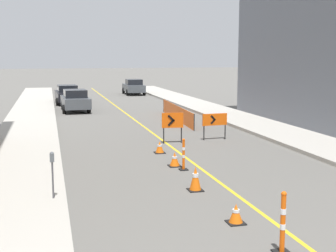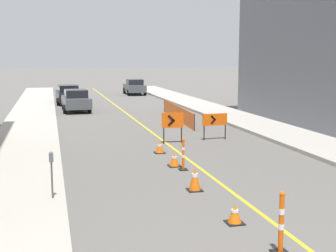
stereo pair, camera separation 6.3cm
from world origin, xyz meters
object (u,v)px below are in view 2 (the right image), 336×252
(parking_meter_near_curb, at_px, (51,165))
(parked_car_curb_far, at_px, (135,87))
(traffic_cone_fourth, at_px, (195,179))
(arrow_barricade_secondary, at_px, (215,121))
(delineator_post_rear, at_px, (183,157))
(traffic_cone_farthest, at_px, (160,147))
(parked_car_curb_mid, at_px, (68,94))
(traffic_cone_fifth, at_px, (174,159))
(arrow_barricade_primary, at_px, (173,122))
(traffic_cone_third, at_px, (235,214))
(delineator_post_front, at_px, (281,226))
(parked_car_curb_near, at_px, (76,100))

(parking_meter_near_curb, bearing_deg, parked_car_curb_far, 76.37)
(traffic_cone_fourth, bearing_deg, arrow_barricade_secondary, 66.28)
(delineator_post_rear, xyz_separation_m, parking_meter_near_curb, (-4.51, -2.83, 0.60))
(traffic_cone_farthest, bearing_deg, parked_car_curb_mid, 97.66)
(traffic_cone_farthest, height_order, arrow_barricade_secondary, arrow_barricade_secondary)
(traffic_cone_fifth, relative_size, parking_meter_near_curb, 0.41)
(traffic_cone_fourth, bearing_deg, parked_car_curb_far, 82.81)
(arrow_barricade_secondary, height_order, parked_car_curb_mid, parked_car_curb_mid)
(delineator_post_rear, distance_m, arrow_barricade_primary, 5.15)
(traffic_cone_third, relative_size, traffic_cone_fourth, 0.65)
(delineator_post_rear, xyz_separation_m, arrow_barricade_secondary, (3.14, 5.44, 0.44))
(arrow_barricade_secondary, distance_m, parking_meter_near_curb, 11.26)
(arrow_barricade_secondary, relative_size, parking_meter_near_curb, 0.99)
(delineator_post_front, bearing_deg, traffic_cone_farthest, 90.73)
(traffic_cone_fourth, distance_m, delineator_post_rear, 2.56)
(traffic_cone_fifth, bearing_deg, parking_meter_near_curb, -141.64)
(delineator_post_rear, distance_m, parked_car_curb_near, 19.08)
(delineator_post_front, xyz_separation_m, delineator_post_rear, (0.02, 7.27, -0.09))
(parked_car_curb_near, bearing_deg, traffic_cone_fifth, -84.64)
(arrow_barricade_secondary, bearing_deg, parked_car_curb_mid, 102.81)
(delineator_post_rear, bearing_deg, traffic_cone_third, -92.77)
(traffic_cone_fourth, distance_m, parked_car_curb_near, 21.54)
(delineator_post_front, distance_m, arrow_barricade_primary, 12.35)
(arrow_barricade_secondary, xyz_separation_m, parking_meter_near_curb, (-7.65, -8.27, 0.16))
(arrow_barricade_primary, bearing_deg, parked_car_curb_mid, 107.24)
(arrow_barricade_secondary, xyz_separation_m, parked_car_curb_far, (0.91, 27.04, -0.12))
(traffic_cone_fifth, distance_m, traffic_cone_farthest, 2.43)
(traffic_cone_third, distance_m, parked_car_curb_far, 38.15)
(traffic_cone_third, bearing_deg, traffic_cone_fifth, 89.01)
(traffic_cone_third, xyz_separation_m, traffic_cone_farthest, (0.12, 8.47, 0.01))
(traffic_cone_fourth, distance_m, parked_car_curb_far, 35.29)
(traffic_cone_farthest, bearing_deg, delineator_post_rear, -87.23)
(traffic_cone_third, distance_m, parking_meter_near_curb, 5.05)
(parked_car_curb_near, bearing_deg, traffic_cone_third, -86.82)
(delineator_post_rear, bearing_deg, arrow_barricade_secondary, 60.04)
(traffic_cone_fifth, xyz_separation_m, parked_car_curb_mid, (-2.86, 23.81, 0.54))
(traffic_cone_farthest, xyz_separation_m, parked_car_curb_far, (4.20, 29.44, 0.56))
(traffic_cone_fifth, relative_size, parked_car_curb_far, 0.12)
(delineator_post_rear, distance_m, parking_meter_near_curb, 5.36)
(traffic_cone_third, height_order, traffic_cone_fifth, traffic_cone_fifth)
(arrow_barricade_primary, xyz_separation_m, arrow_barricade_secondary, (2.20, 0.40, -0.08))
(traffic_cone_fifth, height_order, arrow_barricade_primary, arrow_barricade_primary)
(traffic_cone_fifth, relative_size, delineator_post_front, 0.40)
(traffic_cone_fifth, bearing_deg, delineator_post_front, -88.97)
(traffic_cone_third, height_order, arrow_barricade_secondary, arrow_barricade_secondary)
(parked_car_curb_far, relative_size, parking_meter_near_curb, 3.36)
(traffic_cone_fourth, bearing_deg, parked_car_curb_near, 96.17)
(traffic_cone_fifth, xyz_separation_m, arrow_barricade_primary, (1.10, 4.42, 0.75))
(traffic_cone_fifth, height_order, parking_meter_near_curb, parking_meter_near_curb)
(arrow_barricade_primary, bearing_deg, traffic_cone_farthest, -112.83)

